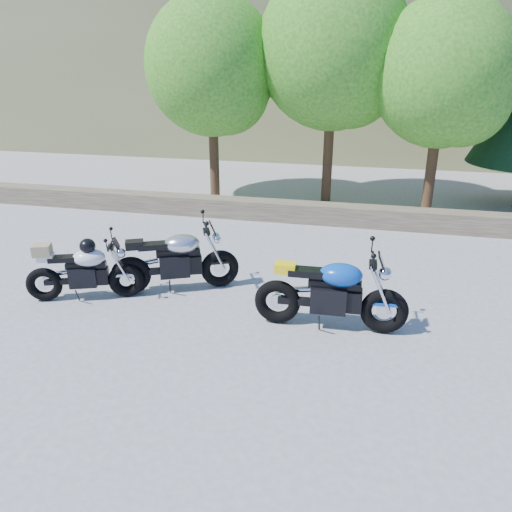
# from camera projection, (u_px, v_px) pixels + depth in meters

# --- Properties ---
(ground) EXTENTS (90.00, 90.00, 0.00)m
(ground) POSITION_uv_depth(u_px,v_px,m) (230.00, 320.00, 8.13)
(ground) COLOR gray
(ground) RESTS_ON ground
(stone_wall) EXTENTS (22.00, 0.55, 0.50)m
(stone_wall) POSITION_uv_depth(u_px,v_px,m) (287.00, 211.00, 13.01)
(stone_wall) COLOR brown
(stone_wall) RESTS_ON ground
(tree_decid_left) EXTENTS (3.67, 3.67, 5.62)m
(tree_decid_left) POSITION_uv_depth(u_px,v_px,m) (214.00, 71.00, 13.75)
(tree_decid_left) COLOR #382314
(tree_decid_left) RESTS_ON ground
(tree_decid_mid) EXTENTS (4.08, 4.08, 6.24)m
(tree_decid_mid) POSITION_uv_depth(u_px,v_px,m) (337.00, 55.00, 13.27)
(tree_decid_mid) COLOR #382314
(tree_decid_mid) RESTS_ON ground
(tree_decid_right) EXTENTS (3.54, 3.54, 5.41)m
(tree_decid_right) POSITION_uv_depth(u_px,v_px,m) (448.00, 79.00, 12.34)
(tree_decid_right) COLOR #382314
(tree_decid_right) RESTS_ON ground
(silver_bike) EXTENTS (2.18, 1.14, 1.16)m
(silver_bike) POSITION_uv_depth(u_px,v_px,m) (176.00, 261.00, 8.98)
(silver_bike) COLOR black
(silver_bike) RESTS_ON ground
(white_bike) EXTENTS (1.94, 0.89, 1.11)m
(white_bike) POSITION_uv_depth(u_px,v_px,m) (83.00, 270.00, 8.66)
(white_bike) COLOR black
(white_bike) RESTS_ON ground
(blue_bike) EXTENTS (2.39, 0.76, 1.20)m
(blue_bike) POSITION_uv_depth(u_px,v_px,m) (332.00, 294.00, 7.69)
(blue_bike) COLOR black
(blue_bike) RESTS_ON ground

